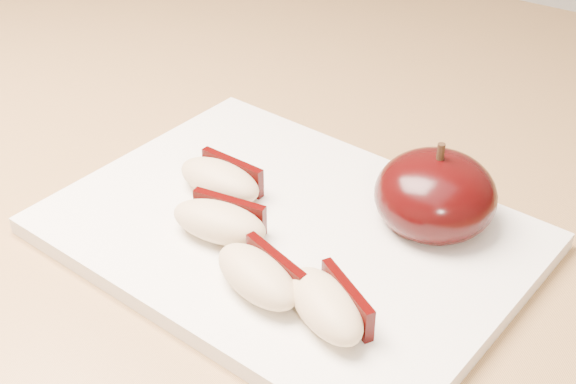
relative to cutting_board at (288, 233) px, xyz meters
The scene contains 7 objects.
back_cabinet 0.95m from the cutting_board, 96.35° to the left, with size 2.40×0.62×0.94m.
cutting_board is the anchor object (origin of this frame).
apple_half 0.09m from the cutting_board, 37.70° to the left, with size 0.07×0.07×0.06m.
apple_wedge_a 0.06m from the cutting_board, behind, with size 0.06×0.03×0.02m.
apple_wedge_b 0.04m from the cutting_board, 133.04° to the right, with size 0.06×0.04×0.02m.
apple_wedge_c 0.06m from the cutting_board, 71.24° to the right, with size 0.07×0.05×0.02m.
apple_wedge_d 0.09m from the cutting_board, 42.19° to the right, with size 0.07×0.06×0.02m.
Camera 1 is at (0.31, 0.04, 1.20)m, focal length 50.00 mm.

